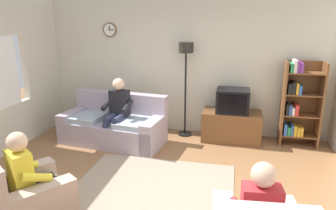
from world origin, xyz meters
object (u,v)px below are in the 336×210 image
at_px(floor_lamp, 186,63).
at_px(person_in_right_armchair, 258,210).
at_px(couch, 114,126).
at_px(person_on_couch, 117,109).
at_px(tv, 233,101).
at_px(armchair_near_window, 25,201).
at_px(person_in_left_armchair, 30,173).
at_px(bookshelf, 298,103).
at_px(tv_stand, 231,126).

height_order(floor_lamp, person_in_right_armchair, floor_lamp).
bearing_deg(couch, person_on_couch, -42.20).
relative_size(tv, armchair_near_window, 0.51).
height_order(tv, person_in_left_armchair, person_in_left_armchair).
xyz_separation_m(tv, floor_lamp, (-0.92, 0.12, 0.65)).
bearing_deg(armchair_near_window, couch, 88.73).
bearing_deg(floor_lamp, armchair_near_window, -112.23).
distance_m(bookshelf, person_in_right_armchair, 3.37).
bearing_deg(couch, tv_stand, 14.62).
bearing_deg(couch, floor_lamp, 28.00).
relative_size(couch, bookshelf, 1.26).
bearing_deg(tv, person_in_left_armchair, -125.90).
distance_m(armchair_near_window, person_in_left_armchair, 0.33).
bearing_deg(person_in_left_armchair, couch, 89.91).
xyz_separation_m(armchair_near_window, person_on_couch, (0.18, 2.42, 0.41)).
bearing_deg(armchair_near_window, person_in_right_armchair, -2.00).
bearing_deg(person_on_couch, person_in_right_armchair, -46.85).
relative_size(tv_stand, armchair_near_window, 0.93).
distance_m(tv, floor_lamp, 1.13).
relative_size(armchair_near_window, person_in_right_armchair, 1.05).
relative_size(bookshelf, person_on_couch, 1.28).
bearing_deg(bookshelf, tv_stand, -176.62).
distance_m(person_in_left_armchair, person_in_right_armchair, 2.48).
relative_size(bookshelf, armchair_near_window, 1.34).
bearing_deg(person_in_left_armchair, person_on_couch, 86.97).
bearing_deg(floor_lamp, person_in_left_armchair, -111.87).
xyz_separation_m(couch, floor_lamp, (1.25, 0.66, 1.14)).
xyz_separation_m(bookshelf, floor_lamp, (-2.08, 0.03, 0.66)).
height_order(person_in_left_armchair, person_in_right_armchair, same).
height_order(tv, person_in_right_armchair, person_in_right_armchair).
bearing_deg(floor_lamp, bookshelf, -0.83).
relative_size(tv, person_in_left_armchair, 0.54).
xyz_separation_m(couch, tv, (2.17, 0.54, 0.48)).
xyz_separation_m(tv_stand, bookshelf, (1.17, 0.07, 0.50)).
height_order(bookshelf, person_on_couch, bookshelf).
height_order(couch, armchair_near_window, same).
distance_m(tv, armchair_near_window, 3.82).
relative_size(tv, person_in_right_armchair, 0.54).
height_order(floor_lamp, person_in_left_armchair, floor_lamp).
bearing_deg(couch, tv, 14.01).
distance_m(tv_stand, person_in_right_armchair, 3.21).
bearing_deg(couch, bookshelf, 10.77).
distance_m(tv_stand, bookshelf, 1.27).
bearing_deg(tv_stand, person_in_left_armchair, -125.68).
bearing_deg(armchair_near_window, bookshelf, 43.04).
height_order(person_on_couch, person_in_left_armchair, person_on_couch).
xyz_separation_m(person_in_left_armchair, person_in_right_armchair, (2.47, -0.16, 0.00)).
xyz_separation_m(couch, person_in_right_armchair, (2.47, -2.62, 0.29)).
bearing_deg(person_on_couch, tv, 17.63).
bearing_deg(floor_lamp, couch, -152.00).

